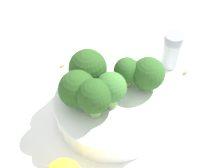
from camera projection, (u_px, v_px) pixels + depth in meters
ground_plane at (112, 113)px, 0.49m from camera, size 3.00×3.00×0.00m
bowl at (112, 106)px, 0.47m from camera, size 0.17×0.17×0.04m
broccoli_floret_0 at (113, 89)px, 0.42m from camera, size 0.04×0.04×0.06m
broccoli_floret_1 at (88, 68)px, 0.45m from camera, size 0.06×0.06×0.06m
broccoli_floret_2 at (77, 89)px, 0.43m from camera, size 0.05×0.05×0.06m
broccoli_floret_3 at (127, 71)px, 0.45m from camera, size 0.04×0.04×0.05m
broccoli_floret_4 at (148, 74)px, 0.45m from camera, size 0.05×0.05×0.05m
broccoli_floret_5 at (94, 97)px, 0.41m from camera, size 0.05×0.05×0.06m
pepper_shaker at (172, 50)px, 0.53m from camera, size 0.03×0.03×0.07m
almond_crumb_0 at (92, 62)px, 0.55m from camera, size 0.01×0.01×0.01m
almond_crumb_1 at (185, 72)px, 0.54m from camera, size 0.01×0.01×0.01m
almond_crumb_2 at (62, 65)px, 0.55m from camera, size 0.01×0.01×0.01m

